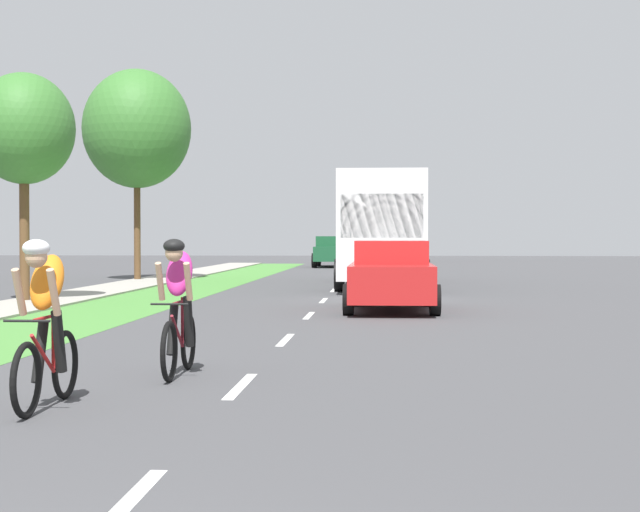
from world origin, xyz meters
name	(u,v)px	position (x,y,z in m)	size (l,w,h in m)	color
ground_plane	(319,305)	(0.00, 20.00, 0.00)	(120.00, 120.00, 0.00)	#424244
grass_verge	(129,304)	(-4.52, 20.00, 0.00)	(2.58, 70.00, 0.01)	#478438
sidewalk_concrete	(36,304)	(-6.79, 20.00, 0.00)	(1.96, 70.00, 0.10)	#9E998E
lane_markings_center	(329,295)	(0.00, 24.00, 0.00)	(0.12, 53.13, 0.01)	white
cyclist_lead	(45,322)	(-1.61, 6.19, 0.81)	(0.42, 1.72, 1.58)	black
cyclist_trailing	(178,306)	(-0.83, 8.38, 0.81)	(0.42, 1.72, 1.58)	black
sedan_red	(391,275)	(1.68, 18.49, 0.77)	(1.98, 4.30, 1.52)	red
bus_white	(382,226)	(1.45, 29.54, 1.98)	(2.78, 11.60, 3.48)	silver
pickup_dark_green	(335,251)	(-1.14, 48.98, 0.83)	(2.22, 5.10, 1.64)	#194C2D
suv_maroon	(382,247)	(1.34, 59.68, 0.95)	(2.15, 4.70, 1.79)	maroon
street_tree_near	(24,130)	(-7.29, 20.62, 4.23)	(2.48, 2.48, 5.62)	brown
street_tree_far	(137,129)	(-7.54, 32.41, 5.56)	(3.95, 3.95, 7.74)	brown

